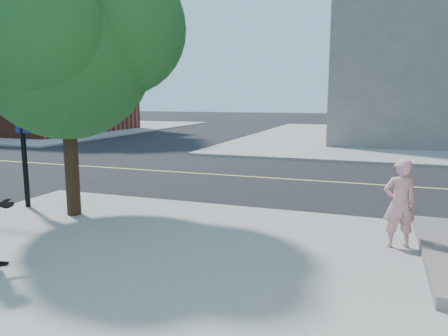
% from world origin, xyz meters
% --- Properties ---
extents(ground, '(140.00, 140.00, 0.00)m').
position_xyz_m(ground, '(0.00, 0.00, 0.00)').
color(ground, black).
rests_on(ground, ground).
extents(road_ew, '(140.00, 9.00, 0.01)m').
position_xyz_m(road_ew, '(0.00, 4.50, 0.01)').
color(road_ew, black).
rests_on(road_ew, ground).
extents(sidewalk_nw, '(26.00, 25.00, 0.12)m').
position_xyz_m(sidewalk_nw, '(-23.00, 21.50, 0.06)').
color(sidewalk_nw, gray).
rests_on(sidewalk_nw, ground).
extents(church, '(15.20, 12.00, 14.40)m').
position_xyz_m(church, '(-20.00, 18.00, 7.18)').
color(church, brown).
rests_on(church, sidewalk_nw).
extents(man_on_phone, '(0.67, 0.55, 1.60)m').
position_xyz_m(man_on_phone, '(8.03, -1.85, 0.92)').
color(man_on_phone, '#D7969C').
rests_on(man_on_phone, sidewalk_se).
extents(street_tree, '(4.76, 4.33, 6.32)m').
position_xyz_m(street_tree, '(1.24, -1.99, 4.20)').
color(street_tree, black).
rests_on(street_tree, sidewalk_se).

